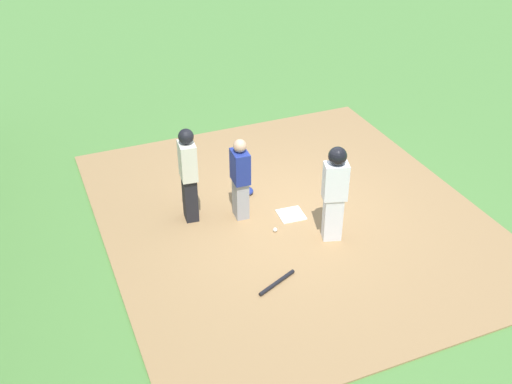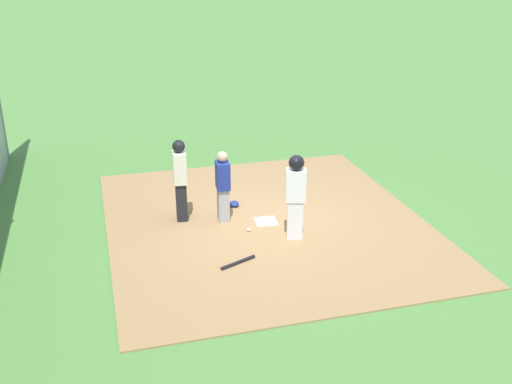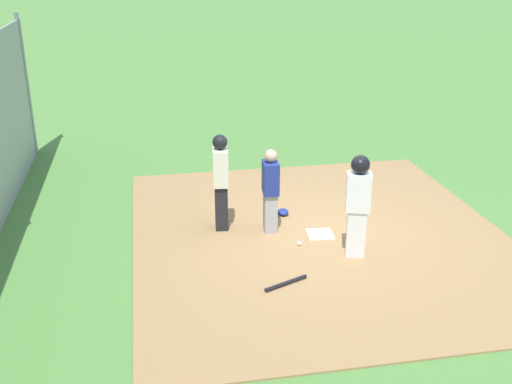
{
  "view_description": "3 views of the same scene",
  "coord_description": "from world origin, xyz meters",
  "px_view_note": "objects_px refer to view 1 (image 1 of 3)",
  "views": [
    {
      "loc": [
        7.94,
        -3.97,
        6.16
      ],
      "look_at": [
        0.17,
        -0.74,
        0.79
      ],
      "focal_mm": 42.99,
      "sensor_mm": 36.0,
      "label": 1
    },
    {
      "loc": [
        10.91,
        -3.24,
        5.36
      ],
      "look_at": [
        0.33,
        -0.3,
        0.86
      ],
      "focal_mm": 42.68,
      "sensor_mm": 36.0,
      "label": 2
    },
    {
      "loc": [
        9.24,
        -2.87,
        4.62
      ],
      "look_at": [
        0.33,
        -1.2,
        1.04
      ],
      "focal_mm": 42.85,
      "sensor_mm": 36.0,
      "label": 3
    }
  ],
  "objects_px": {
    "runner": "(335,188)",
    "catcher_mask": "(248,191)",
    "catcher": "(240,178)",
    "baseball": "(275,230)",
    "home_plate": "(291,215)",
    "umpire": "(188,173)",
    "baseball_bat": "(277,283)"
  },
  "relations": [
    {
      "from": "umpire",
      "to": "baseball_bat",
      "type": "relative_size",
      "value": 2.32
    },
    {
      "from": "umpire",
      "to": "catcher",
      "type": "bearing_deg",
      "value": -11.76
    },
    {
      "from": "catcher",
      "to": "baseball",
      "type": "bearing_deg",
      "value": -58.38
    },
    {
      "from": "umpire",
      "to": "baseball_bat",
      "type": "height_order",
      "value": "umpire"
    },
    {
      "from": "umpire",
      "to": "baseball",
      "type": "xyz_separation_m",
      "value": [
        0.93,
        1.18,
        -0.87
      ]
    },
    {
      "from": "catcher_mask",
      "to": "baseball",
      "type": "height_order",
      "value": "catcher_mask"
    },
    {
      "from": "home_plate",
      "to": "catcher_mask",
      "type": "relative_size",
      "value": 1.83
    },
    {
      "from": "catcher",
      "to": "baseball",
      "type": "height_order",
      "value": "catcher"
    },
    {
      "from": "umpire",
      "to": "catcher_mask",
      "type": "bearing_deg",
      "value": 22.2
    },
    {
      "from": "baseball",
      "to": "baseball_bat",
      "type": "bearing_deg",
      "value": -22.9
    },
    {
      "from": "runner",
      "to": "catcher_mask",
      "type": "xyz_separation_m",
      "value": [
        -1.79,
        -0.78,
        -0.92
      ]
    },
    {
      "from": "runner",
      "to": "catcher_mask",
      "type": "height_order",
      "value": "runner"
    },
    {
      "from": "umpire",
      "to": "runner",
      "type": "distance_m",
      "value": 2.45
    },
    {
      "from": "catcher_mask",
      "to": "baseball_bat",
      "type": "bearing_deg",
      "value": -12.05
    },
    {
      "from": "home_plate",
      "to": "catcher_mask",
      "type": "height_order",
      "value": "catcher_mask"
    },
    {
      "from": "baseball",
      "to": "umpire",
      "type": "bearing_deg",
      "value": -128.18
    },
    {
      "from": "catcher",
      "to": "umpire",
      "type": "height_order",
      "value": "umpire"
    },
    {
      "from": "home_plate",
      "to": "catcher",
      "type": "height_order",
      "value": "catcher"
    },
    {
      "from": "home_plate",
      "to": "baseball_bat",
      "type": "xyz_separation_m",
      "value": [
        1.57,
        -0.98,
        0.02
      ]
    },
    {
      "from": "home_plate",
      "to": "umpire",
      "type": "xyz_separation_m",
      "value": [
        -0.59,
        -1.64,
        0.89
      ]
    },
    {
      "from": "catcher",
      "to": "catcher_mask",
      "type": "xyz_separation_m",
      "value": [
        -0.61,
        0.38,
        -0.71
      ]
    },
    {
      "from": "umpire",
      "to": "baseball",
      "type": "relative_size",
      "value": 23.27
    },
    {
      "from": "home_plate",
      "to": "runner",
      "type": "distance_m",
      "value": 1.33
    },
    {
      "from": "home_plate",
      "to": "baseball",
      "type": "xyz_separation_m",
      "value": [
        0.34,
        -0.46,
        0.03
      ]
    },
    {
      "from": "runner",
      "to": "baseball",
      "type": "bearing_deg",
      "value": 74.19
    },
    {
      "from": "catcher_mask",
      "to": "baseball",
      "type": "distance_m",
      "value": 1.29
    },
    {
      "from": "catcher",
      "to": "umpire",
      "type": "distance_m",
      "value": 0.88
    },
    {
      "from": "runner",
      "to": "catcher_mask",
      "type": "bearing_deg",
      "value": 40.22
    },
    {
      "from": "umpire",
      "to": "catcher_mask",
      "type": "distance_m",
      "value": 1.51
    },
    {
      "from": "umpire",
      "to": "runner",
      "type": "relative_size",
      "value": 1.01
    },
    {
      "from": "runner",
      "to": "baseball_bat",
      "type": "bearing_deg",
      "value": 135.69
    },
    {
      "from": "catcher",
      "to": "baseball_bat",
      "type": "distance_m",
      "value": 2.05
    }
  ]
}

